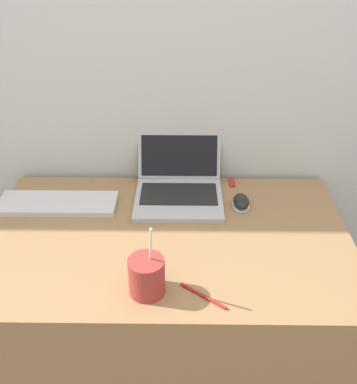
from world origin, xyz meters
name	(u,v)px	position (x,y,z in m)	size (l,w,h in m)	color
wall_back	(169,42)	(0.00, 0.78, 1.25)	(7.00, 0.04, 2.50)	silver
desk	(168,316)	(0.00, 0.37, 0.37)	(1.18, 0.74, 0.74)	#936D47
laptop	(179,184)	(0.04, 0.62, 0.78)	(0.31, 0.35, 0.21)	#ADADB2
drink_cup	(147,276)	(-0.04, 0.12, 0.80)	(0.10, 0.10, 0.23)	#9E332D
computer_mouse	(241,202)	(0.26, 0.54, 0.76)	(0.06, 0.10, 0.04)	white
external_keyboard	(57,203)	(-0.39, 0.53, 0.75)	(0.41, 0.14, 0.02)	silver
usb_stick	(232,183)	(0.24, 0.70, 0.75)	(0.02, 0.06, 0.01)	#B2261E
pen	(203,296)	(0.11, 0.09, 0.75)	(0.12, 0.10, 0.01)	#A51E1E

